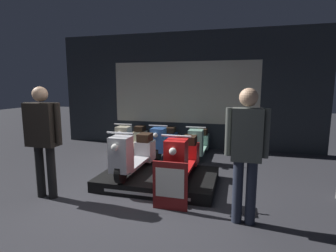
{
  "coord_description": "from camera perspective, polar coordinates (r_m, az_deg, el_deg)",
  "views": [
    {
      "loc": [
        1.51,
        -3.35,
        1.76
      ],
      "look_at": [
        0.07,
        1.96,
        0.9
      ],
      "focal_mm": 28.0,
      "sensor_mm": 36.0,
      "label": 1
    }
  ],
  "objects": [
    {
      "name": "person_left_browsing",
      "position": [
        4.44,
        -25.58,
        -1.24
      ],
      "size": [
        0.63,
        0.26,
        1.74
      ],
      "color": "black",
      "rests_on": "ground_plane"
    },
    {
      "name": "shop_wall_back",
      "position": [
        7.41,
        3.46,
        7.66
      ],
      "size": [
        7.43,
        0.09,
        3.2
      ],
      "color": "#23282D",
      "rests_on": "ground_plane"
    },
    {
      "name": "person_right_browsing",
      "position": [
        3.39,
        16.68,
        -4.49
      ],
      "size": [
        0.53,
        0.22,
        1.73
      ],
      "color": "#232838",
      "rests_on": "ground_plane"
    },
    {
      "name": "ground_plane",
      "position": [
        4.08,
        -8.53,
        -16.76
      ],
      "size": [
        30.0,
        30.0,
        0.0
      ],
      "primitive_type": "plane",
      "color": "#2D2D33"
    },
    {
      "name": "scooter_display_right",
      "position": [
        4.55,
        3.43,
        -6.77
      ],
      "size": [
        0.45,
        1.58,
        0.83
      ],
      "color": "black",
      "rests_on": "display_platform"
    },
    {
      "name": "scooter_backrow_0",
      "position": [
        7.03,
        -7.71,
        -2.82
      ],
      "size": [
        0.45,
        1.58,
        0.83
      ],
      "color": "black",
      "rests_on": "ground_plane"
    },
    {
      "name": "price_sign_board",
      "position": [
        3.78,
        0.45,
        -12.91
      ],
      "size": [
        0.5,
        0.04,
        0.7
      ],
      "color": "maroon",
      "rests_on": "ground_plane"
    },
    {
      "name": "scooter_backrow_2",
      "position": [
        6.56,
        6.81,
        -3.66
      ],
      "size": [
        0.45,
        1.58,
        0.83
      ],
      "color": "black",
      "rests_on": "ground_plane"
    },
    {
      "name": "scooter_backrow_1",
      "position": [
        6.74,
        -0.71,
        -3.25
      ],
      "size": [
        0.45,
        1.58,
        0.83
      ],
      "color": "black",
      "rests_on": "ground_plane"
    },
    {
      "name": "scooter_display_left",
      "position": [
        4.81,
        -7.29,
        -5.95
      ],
      "size": [
        0.45,
        1.58,
        0.83
      ],
      "color": "black",
      "rests_on": "display_platform"
    },
    {
      "name": "display_platform",
      "position": [
        4.8,
        -2.06,
        -11.41
      ],
      "size": [
        2.02,
        1.38,
        0.19
      ],
      "color": "black",
      "rests_on": "ground_plane"
    }
  ]
}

